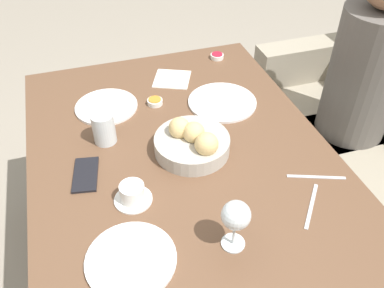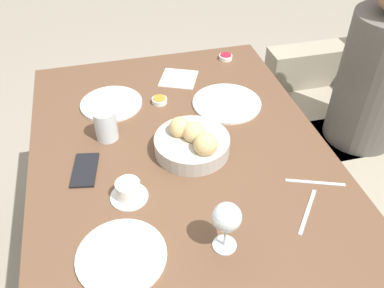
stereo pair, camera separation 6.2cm
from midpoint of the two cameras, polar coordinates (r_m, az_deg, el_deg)
ground_plane at (r=1.91m, az=-1.98°, el=-17.94°), size 10.00×10.00×0.00m
dining_table at (r=1.40m, az=-2.57°, el=-4.22°), size 1.36×0.99×0.73m
seated_person at (r=1.95m, az=20.83°, el=4.21°), size 0.30×0.39×1.26m
bread_basket at (r=1.33m, az=-1.28°, el=0.23°), size 0.25×0.25×0.12m
plate_near_left at (r=1.59m, az=-13.03°, el=5.12°), size 0.24×0.24×0.01m
plate_near_right at (r=1.09m, az=-10.25°, el=-15.71°), size 0.23×0.23×0.01m
plate_far_center at (r=1.57m, az=3.13°, el=5.89°), size 0.26×0.26×0.01m
water_tumbler at (r=1.40m, az=-13.53°, el=2.14°), size 0.08×0.08×0.11m
wine_glass at (r=1.02m, az=4.42°, el=-10.18°), size 0.08×0.08×0.16m
coffee_cup at (r=1.20m, az=-9.83°, el=-6.95°), size 0.11×0.11×0.06m
jam_bowl_berry at (r=1.87m, az=2.56°, el=12.21°), size 0.06×0.06×0.02m
jam_bowl_honey at (r=1.57m, az=-6.37°, el=5.92°), size 0.06×0.06×0.02m
fork_silver at (r=1.31m, az=15.74°, el=-4.52°), size 0.07×0.17×0.00m
knife_silver at (r=1.23m, az=15.01°, el=-8.40°), size 0.15×0.12×0.00m
napkin at (r=1.72m, az=-3.87°, el=9.06°), size 0.19×0.19×0.00m
cell_phone at (r=1.32m, az=-16.02°, el=-4.22°), size 0.16×0.10×0.01m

